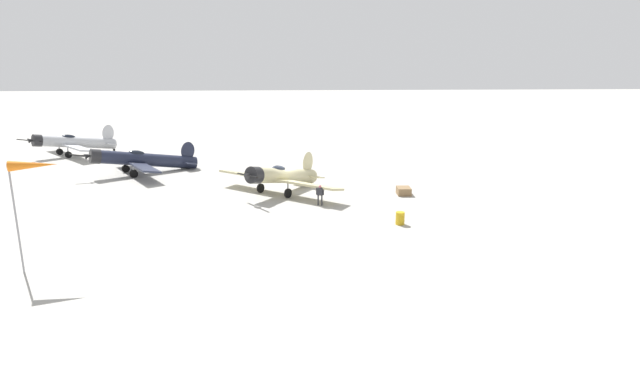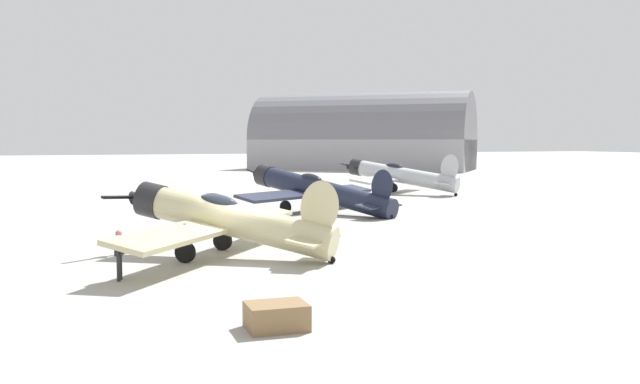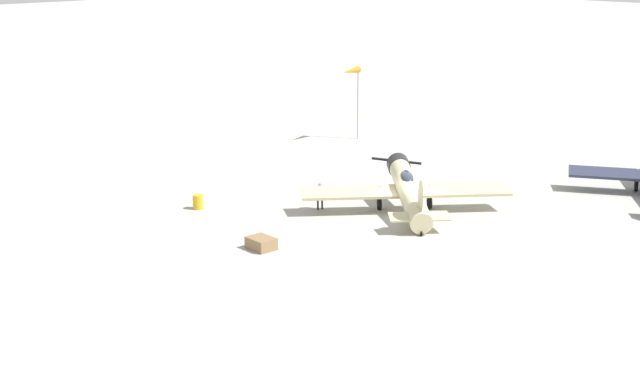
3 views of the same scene
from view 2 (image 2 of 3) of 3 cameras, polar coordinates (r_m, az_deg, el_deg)
The scene contains 7 objects.
ground_plane at distance 27.11m, azimuth -6.82°, elevation -5.47°, with size 400.00×400.00×0.00m, color #A8A59E.
airplane_foreground at distance 27.10m, azimuth -7.77°, elevation -2.26°, with size 9.49×10.73×3.23m.
airplane_mid_apron at distance 43.44m, azimuth -0.20°, elevation 0.16°, with size 11.08×11.39×3.12m.
airplane_far_line at distance 58.89m, azimuth 6.58°, elevation 1.40°, with size 11.33×10.15×3.54m.
ground_crew_mechanic at distance 23.46m, azimuth -16.34°, elevation -4.65°, with size 0.35×0.63×1.67m.
equipment_crate at distance 17.00m, azimuth -3.64°, elevation -10.25°, with size 1.51×1.21×0.64m.
distant_hangar at distance 108.12m, azimuth 3.60°, elevation 4.06°, with size 34.56×33.04×14.47m.
Camera 2 is at (-6.86, -25.82, 4.59)m, focal length 38.56 mm.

